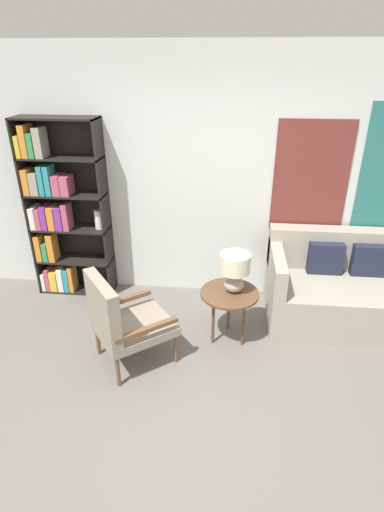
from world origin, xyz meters
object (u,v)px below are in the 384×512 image
Objects in this scene: side_table at (229,297)px; bookshelf at (59,213)px; couch at (346,290)px; table_lamp at (235,269)px; armchair at (121,319)px.

bookshelf is at bearing 158.27° from side_table.
table_lamp reaches higher than couch.
side_table is (-1.22, -0.49, 0.14)m from couch.
table_lamp is (-1.18, -0.46, 0.43)m from couch.
side_table is 1.44× the size of table_lamp.
armchair is at bearing -153.86° from table_lamp.
bookshelf is 3.58× the size of side_table.
table_lamp is at bearing 38.17° from side_table.
table_lamp is (0.04, 0.03, 0.29)m from side_table.
bookshelf is 1.24× the size of couch.
armchair is (0.99, -1.22, -0.49)m from bookshelf.
couch is 1.32m from side_table.
bookshelf is 5.15× the size of table_lamp.
couch is at bearing 23.51° from armchair.
table_lamp is at bearing 26.14° from armchair.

